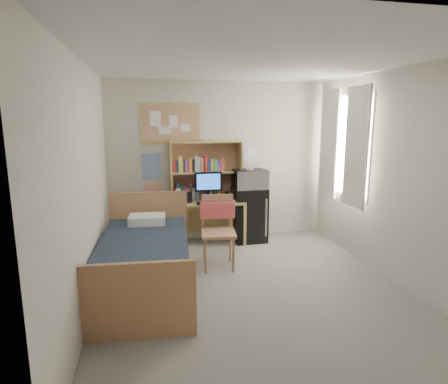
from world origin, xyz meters
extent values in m
cube|color=gray|center=(0.00, 0.00, -0.01)|extent=(3.60, 4.20, 0.02)
cube|color=silver|center=(0.00, 0.00, 2.60)|extent=(3.60, 4.20, 0.02)
cube|color=beige|center=(0.00, 2.10, 1.30)|extent=(3.60, 0.04, 2.60)
cube|color=beige|center=(0.00, -2.10, 1.30)|extent=(3.60, 0.04, 2.60)
cube|color=beige|center=(-1.80, 0.00, 1.30)|extent=(0.04, 4.20, 2.60)
cube|color=beige|center=(1.80, 0.00, 1.30)|extent=(0.04, 4.20, 2.60)
cube|color=white|center=(1.75, 1.20, 1.60)|extent=(0.10, 1.40, 1.70)
cube|color=silver|center=(1.72, 0.80, 1.60)|extent=(0.04, 0.55, 1.70)
cube|color=silver|center=(1.72, 1.60, 1.60)|extent=(0.04, 0.55, 1.70)
cube|color=tan|center=(-0.78, 2.08, 1.92)|extent=(0.94, 0.03, 0.64)
cube|color=#2A57A9|center=(-1.10, 2.09, 1.25)|extent=(0.30, 0.01, 0.42)
cube|color=red|center=(-1.10, 2.09, 0.78)|extent=(0.28, 0.01, 0.36)
cube|color=tan|center=(-0.24, 1.80, 0.35)|extent=(1.14, 0.59, 0.71)
cube|color=#AF7C53|center=(-0.26, 0.76, 0.49)|extent=(0.55, 0.55, 0.99)
cube|color=black|center=(0.46, 1.82, 0.44)|extent=(0.52, 0.52, 0.89)
cube|color=#1A232F|center=(-1.25, 0.33, 0.29)|extent=(1.20, 2.20, 0.59)
cube|color=tan|center=(-0.24, 1.95, 1.18)|extent=(1.17, 0.32, 0.95)
cube|color=black|center=(-0.24, 1.74, 0.93)|extent=(0.43, 0.04, 0.45)
cube|color=black|center=(-0.23, 1.60, 0.72)|extent=(0.43, 0.15, 0.02)
cube|color=black|center=(-0.54, 1.73, 0.79)|extent=(0.07, 0.07, 0.17)
cube|color=black|center=(0.06, 1.74, 0.79)|extent=(0.07, 0.07, 0.16)
cylinder|color=white|center=(-0.71, 1.69, 0.82)|extent=(0.07, 0.07, 0.23)
cube|color=#D45152|center=(-0.24, 0.96, 0.77)|extent=(0.49, 0.20, 0.23)
cube|color=#B6B6BB|center=(0.46, 1.80, 1.04)|extent=(0.52, 0.40, 0.30)
cylinder|color=white|center=(0.46, 1.80, 1.35)|extent=(0.25, 0.25, 0.32)
cube|color=white|center=(-1.20, 1.08, 0.64)|extent=(0.51, 0.37, 0.12)
camera|label=1|loc=(-1.16, -3.98, 2.00)|focal=30.00mm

